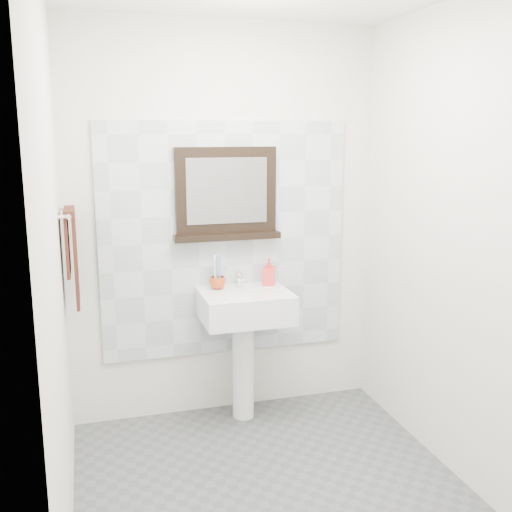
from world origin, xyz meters
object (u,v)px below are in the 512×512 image
(toothbrush_cup, at_px, (218,283))
(framed_mirror, at_px, (226,196))
(soap_dispenser, at_px, (269,272))
(hand_towel, at_px, (72,249))
(pedestal_sink, at_px, (245,320))

(toothbrush_cup, xyz_separation_m, framed_mirror, (0.08, 0.08, 0.54))
(soap_dispenser, bearing_deg, toothbrush_cup, -155.59)
(soap_dispenser, bearing_deg, hand_towel, -150.03)
(toothbrush_cup, xyz_separation_m, soap_dispenser, (0.34, 0.01, 0.05))
(soap_dispenser, height_order, hand_towel, hand_towel)
(pedestal_sink, distance_m, toothbrush_cup, 0.29)
(pedestal_sink, bearing_deg, hand_towel, -178.10)
(framed_mirror, height_order, hand_towel, framed_mirror)
(pedestal_sink, bearing_deg, toothbrush_cup, 144.72)
(pedestal_sink, distance_m, framed_mirror, 0.79)
(pedestal_sink, xyz_separation_m, toothbrush_cup, (-0.15, 0.11, 0.22))
(toothbrush_cup, xyz_separation_m, hand_towel, (-0.86, -0.14, 0.29))
(pedestal_sink, bearing_deg, soap_dispenser, 30.50)
(pedestal_sink, height_order, hand_towel, hand_towel)
(soap_dispenser, bearing_deg, framed_mirror, -172.55)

